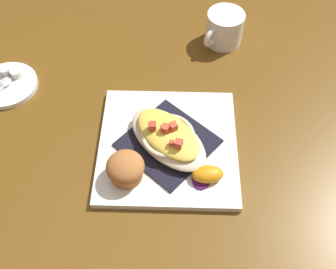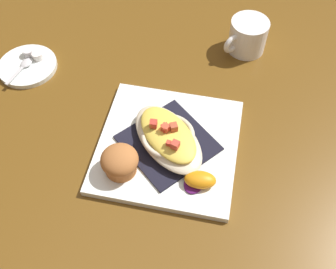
{
  "view_description": "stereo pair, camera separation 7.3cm",
  "coord_description": "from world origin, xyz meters",
  "views": [
    {
      "loc": [
        0.41,
        0.09,
        0.65
      ],
      "look_at": [
        0.0,
        0.0,
        0.04
      ],
      "focal_mm": 42.3,
      "sensor_mm": 36.0,
      "label": 1
    },
    {
      "loc": [
        0.39,
        0.16,
        0.65
      ],
      "look_at": [
        0.0,
        0.0,
        0.04
      ],
      "focal_mm": 42.3,
      "sensor_mm": 36.0,
      "label": 2
    }
  ],
  "objects": [
    {
      "name": "ground_plane",
      "position": [
        0.0,
        0.0,
        0.0
      ],
      "size": [
        2.6,
        2.6,
        0.0
      ],
      "primitive_type": "plane",
      "color": "brown"
    },
    {
      "name": "square_plate",
      "position": [
        0.0,
        0.0,
        0.01
      ],
      "size": [
        0.31,
        0.31,
        0.01
      ],
      "primitive_type": "cube",
      "rotation": [
        0.0,
        0.0,
        0.19
      ],
      "color": "white",
      "rests_on": "ground_plane"
    },
    {
      "name": "folded_napkin",
      "position": [
        0.0,
        0.0,
        0.02
      ],
      "size": [
        0.21,
        0.21,
        0.0
      ],
      "primitive_type": "cube",
      "rotation": [
        0.0,
        0.0,
        1.05
      ],
      "color": "black",
      "rests_on": "square_plate"
    },
    {
      "name": "gratin_dish",
      "position": [
        0.0,
        -0.0,
        0.04
      ],
      "size": [
        0.18,
        0.2,
        0.05
      ],
      "color": "beige",
      "rests_on": "folded_napkin"
    },
    {
      "name": "muffin",
      "position": [
        0.09,
        -0.06,
        0.04
      ],
      "size": [
        0.07,
        0.07,
        0.05
      ],
      "color": "#AA602D",
      "rests_on": "square_plate"
    },
    {
      "name": "orange_garnish",
      "position": [
        0.06,
        0.08,
        0.03
      ],
      "size": [
        0.05,
        0.06,
        0.03
      ],
      "color": "#4F1558",
      "rests_on": "square_plate"
    },
    {
      "name": "coffee_mug",
      "position": [
        -0.33,
        0.06,
        0.03
      ],
      "size": [
        0.11,
        0.09,
        0.08
      ],
      "color": "white",
      "rests_on": "ground_plane"
    },
    {
      "name": "creamer_saucer",
      "position": [
        -0.08,
        -0.38,
        0.01
      ],
      "size": [
        0.13,
        0.13,
        0.01
      ],
      "primitive_type": "cylinder",
      "color": "white",
      "rests_on": "ground_plane"
    },
    {
      "name": "spoon",
      "position": [
        -0.07,
        -0.38,
        0.02
      ],
      "size": [
        0.09,
        0.02,
        0.01
      ],
      "color": "silver",
      "rests_on": "creamer_saucer"
    },
    {
      "name": "creamer_cup_0",
      "position": [
        -0.11,
        -0.36,
        0.02
      ],
      "size": [
        0.02,
        0.02,
        0.02
      ],
      "primitive_type": "cylinder",
      "color": "white",
      "rests_on": "creamer_saucer"
    },
    {
      "name": "creamer_cup_1",
      "position": [
        -0.11,
        -0.39,
        0.02
      ],
      "size": [
        0.02,
        0.02,
        0.02
      ],
      "primitive_type": "cylinder",
      "color": "silver",
      "rests_on": "creamer_saucer"
    }
  ]
}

